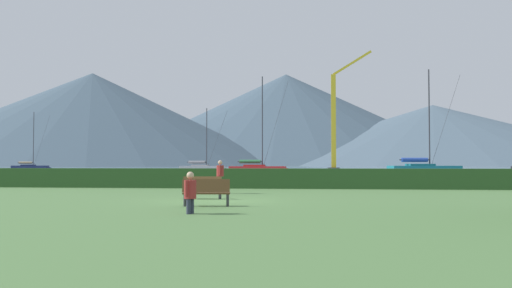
% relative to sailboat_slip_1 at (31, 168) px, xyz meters
% --- Properties ---
extents(ground_plane, '(1000.00, 1000.00, 0.00)m').
position_rel_sailboat_slip_1_xyz_m(ground_plane, '(53.32, -81.37, -0.67)').
color(ground_plane, '#517A42').
extents(harbor_water, '(320.00, 246.00, 0.00)m').
position_rel_sailboat_slip_1_xyz_m(harbor_water, '(53.32, 55.63, -0.67)').
color(harbor_water, slate).
rests_on(harbor_water, ground_plane).
extents(hedge_line, '(80.00, 1.20, 1.19)m').
position_rel_sailboat_slip_1_xyz_m(hedge_line, '(53.32, -70.37, -0.08)').
color(hedge_line, '#284C23').
rests_on(hedge_line, ground_plane).
extents(sailboat_slip_1, '(8.00, 3.50, 11.90)m').
position_rel_sailboat_slip_1_xyz_m(sailboat_slip_1, '(0.00, 0.00, 0.00)').
color(sailboat_slip_1, navy).
rests_on(sailboat_slip_1, harbor_water).
extents(sailboat_slip_2, '(8.32, 2.60, 12.75)m').
position_rel_sailboat_slip_1_xyz_m(sailboat_slip_2, '(49.80, -33.52, 0.04)').
color(sailboat_slip_2, red).
rests_on(sailboat_slip_2, harbor_water).
extents(sailboat_slip_4, '(9.23, 4.02, 12.26)m').
position_rel_sailboat_slip_1_xyz_m(sailboat_slip_4, '(69.53, -39.51, 0.09)').
color(sailboat_slip_4, '#19707A').
rests_on(sailboat_slip_4, harbor_water).
extents(sailboat_slip_5, '(8.12, 2.80, 10.11)m').
position_rel_sailboat_slip_1_xyz_m(sailboat_slip_5, '(39.74, -20.27, -0.00)').
color(sailboat_slip_5, '#9E9EA3').
rests_on(sailboat_slip_5, harbor_water).
extents(park_bench_near_path, '(1.62, 0.57, 0.95)m').
position_rel_sailboat_slip_1_xyz_m(park_bench_near_path, '(52.63, -80.49, -0.14)').
color(park_bench_near_path, brown).
rests_on(park_bench_near_path, ground_plane).
extents(park_bench_under_tree, '(1.69, 0.66, 0.95)m').
position_rel_sailboat_slip_1_xyz_m(park_bench_under_tree, '(53.56, -84.20, -0.14)').
color(park_bench_under_tree, brown).
rests_on(park_bench_under_tree, ground_plane).
extents(person_seated_viewer, '(0.36, 0.55, 1.25)m').
position_rel_sailboat_slip_1_xyz_m(person_seated_viewer, '(53.66, -87.02, 0.01)').
color(person_seated_viewer, '#2D3347').
rests_on(person_seated_viewer, ground_plane).
extents(person_standing_walker, '(0.36, 0.57, 1.65)m').
position_rel_sailboat_slip_1_xyz_m(person_standing_walker, '(52.59, -76.24, 0.30)').
color(person_standing_walker, '#2D3347').
rests_on(person_standing_walker, ground_plane).
extents(dock_crane, '(7.48, 2.00, 20.75)m').
position_rel_sailboat_slip_1_xyz_m(dock_crane, '(60.30, -9.83, 6.89)').
color(dock_crane, '#333338').
rests_on(dock_crane, ground_plane).
extents(distant_hill_west_ridge, '(252.69, 252.69, 59.86)m').
position_rel_sailboat_slip_1_xyz_m(distant_hill_west_ridge, '(-87.34, 230.13, 29.26)').
color(distant_hill_west_ridge, '#425666').
rests_on(distant_hill_west_ridge, ground_plane).
extents(distant_hill_central_peak, '(282.14, 282.14, 43.13)m').
position_rel_sailboat_slip_1_xyz_m(distant_hill_central_peak, '(138.76, 292.81, 20.89)').
color(distant_hill_central_peak, '#4C6070').
rests_on(distant_hill_central_peak, ground_plane).
extents(distant_hill_east_ridge, '(304.94, 304.94, 74.47)m').
position_rel_sailboat_slip_1_xyz_m(distant_hill_east_ridge, '(31.57, 337.31, 36.56)').
color(distant_hill_east_ridge, '#425666').
rests_on(distant_hill_east_ridge, ground_plane).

